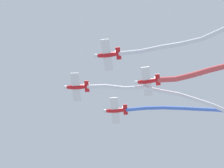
% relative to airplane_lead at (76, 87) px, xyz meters
% --- Properties ---
extents(airplane_lead, '(6.26, 4.82, 1.56)m').
position_rel_airplane_lead_xyz_m(airplane_lead, '(0.00, 0.00, 0.00)').
color(airplane_lead, red).
extents(smoke_trail_lead, '(14.87, 21.84, 2.26)m').
position_rel_airplane_lead_xyz_m(smoke_trail_lead, '(6.80, -13.30, -0.83)').
color(smoke_trail_lead, white).
extents(airplane_left_wing, '(6.31, 4.82, 1.56)m').
position_rel_airplane_lead_xyz_m(airplane_left_wing, '(-4.16, -7.84, -0.40)').
color(airplane_left_wing, red).
extents(smoke_trail_left_wing, '(4.66, 33.41, 2.54)m').
position_rel_airplane_lead_xyz_m(smoke_trail_left_wing, '(-2.57, -26.40, -1.24)').
color(smoke_trail_left_wing, white).
extents(airplane_right_wing, '(6.29, 4.83, 1.56)m').
position_rel_airplane_lead_xyz_m(airplane_right_wing, '(7.84, -4.17, 0.30)').
color(airplane_right_wing, red).
extents(smoke_trail_right_wing, '(9.54, 21.28, 1.76)m').
position_rel_airplane_lead_xyz_m(smoke_trail_right_wing, '(12.54, -16.82, -0.31)').
color(smoke_trail_right_wing, '#4C75DB').
extents(airplane_slot, '(6.31, 4.81, 1.56)m').
position_rel_airplane_lead_xyz_m(airplane_slot, '(3.68, -12.00, -0.20)').
color(airplane_slot, red).
extents(smoke_trail_slot, '(2.04, 20.85, 3.32)m').
position_rel_airplane_lead_xyz_m(smoke_trail_slot, '(4.79, -24.04, -1.44)').
color(smoke_trail_slot, '#DB4C4C').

